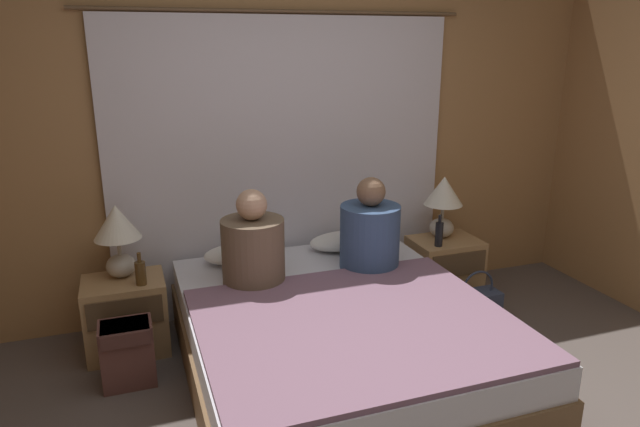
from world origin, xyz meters
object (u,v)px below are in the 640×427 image
nightstand_right (444,269)px  lamp_left (117,231)px  handbag_on_floor (476,305)px  nightstand_left (126,315)px  pillow_left (243,253)px  person_right_in_bed (370,233)px  person_left_in_bed (253,247)px  beer_bottle_on_left_stand (141,272)px  beer_bottle_on_right_stand (439,234)px  bed (337,341)px  pillow_right (345,241)px  lamp_right (443,199)px  backpack_on_floor (127,350)px

nightstand_right → lamp_left: 2.36m
handbag_on_floor → nightstand_left: bearing=170.6°
pillow_left → person_right_in_bed: bearing=-25.9°
person_left_in_bed → handbag_on_floor: bearing=-3.7°
lamp_left → beer_bottle_on_left_stand: bearing=-57.1°
beer_bottle_on_right_stand → handbag_on_floor: beer_bottle_on_right_stand is taller
lamp_left → pillow_left: 0.82m
bed → pillow_right: size_ratio=3.85×
nightstand_right → pillow_right: (-0.78, 0.09, 0.29)m
person_left_in_bed → handbag_on_floor: size_ratio=1.58×
bed → person_right_in_bed: bearing=48.6°
lamp_right → pillow_left: bearing=179.4°
bed → person_right_in_bed: size_ratio=3.32×
pillow_left → backpack_on_floor: pillow_left is taller
person_right_in_bed → bed: bearing=-131.4°
nightstand_left → lamp_left: lamp_left is taller
nightstand_left → backpack_on_floor: nightstand_left is taller
pillow_left → person_right_in_bed: person_right_in_bed is taller
nightstand_right → person_left_in_bed: 1.62m
beer_bottle_on_left_stand → backpack_on_floor: beer_bottle_on_left_stand is taller
pillow_right → handbag_on_floor: (0.82, -0.47, -0.42)m
lamp_left → pillow_left: size_ratio=0.89×
bed → beer_bottle_on_right_stand: beer_bottle_on_right_stand is taller
nightstand_left → pillow_right: bearing=3.3°
lamp_left → beer_bottle_on_right_stand: size_ratio=1.98×
pillow_left → handbag_on_floor: pillow_left is taller
person_left_in_bed → handbag_on_floor: person_left_in_bed is taller
bed → lamp_right: 1.50m
bed → handbag_on_floor: size_ratio=5.35×
person_right_in_bed → handbag_on_floor: person_right_in_bed is taller
pillow_right → beer_bottle_on_right_stand: beer_bottle_on_right_stand is taller
beer_bottle_on_left_stand → handbag_on_floor: (2.23, -0.29, -0.44)m
nightstand_left → beer_bottle_on_right_stand: beer_bottle_on_right_stand is taller
person_left_in_bed → bed: bearing=-49.7°
pillow_right → backpack_on_floor: (-1.52, -0.48, -0.32)m
nightstand_left → beer_bottle_on_right_stand: 2.20m
person_left_in_bed → lamp_right: bearing=13.1°
bed → nightstand_left: bearing=147.5°
lamp_left → lamp_right: (2.30, 0.00, 0.00)m
nightstand_left → backpack_on_floor: bearing=-90.9°
beer_bottle_on_left_stand → person_left_in_bed: bearing=-15.7°
bed → nightstand_left: 1.36m
lamp_left → person_right_in_bed: 1.58m
lamp_left → lamp_right: same height
pillow_right → beer_bottle_on_left_stand: beer_bottle_on_left_stand is taller
person_right_in_bed → nightstand_right: bearing=20.7°
nightstand_right → person_left_in_bed: person_left_in_bed is taller
person_left_in_bed → beer_bottle_on_right_stand: (1.40, 0.19, -0.13)m
pillow_right → person_left_in_bed: size_ratio=0.88×
nightstand_right → pillow_left: size_ratio=0.95×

